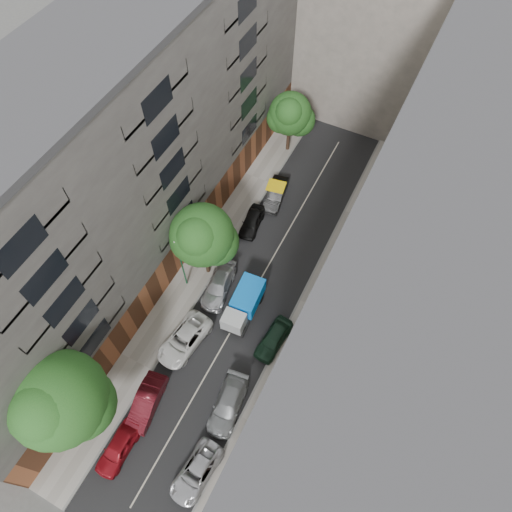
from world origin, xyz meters
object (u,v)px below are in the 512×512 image
Objects in this scene: tree_mid at (203,238)px; pedestrian at (323,276)px; lamp_post at (180,258)px; car_left_3 at (219,286)px; car_right_0 at (197,472)px; car_left_0 at (118,448)px; car_left_4 at (252,221)px; tarp_truck at (244,304)px; car_left_2 at (184,339)px; car_left_1 at (146,402)px; car_right_1 at (228,405)px; tree_far at (290,116)px; tree_near at (60,402)px; car_right_2 at (274,339)px; car_left_5 at (276,194)px.

tree_mid reaches higher than pedestrian.
car_left_3 is at bearing 14.94° from lamp_post.
pedestrian reaches higher than car_right_0.
car_left_4 is (-0.59, 22.37, -0.02)m from car_left_0.
tarp_truck is 0.97× the size of car_left_2.
tarp_truck reaches higher than car_left_1.
car_left_3 is at bearing 115.50° from car_right_1.
lamp_post is at bearing 100.74° from car_left_0.
car_left_2 reaches higher than car_left_4.
car_left_3 is 4.65m from lamp_post.
car_left_1 is 29.83m from tree_far.
car_left_3 is 0.59× the size of tree_mid.
car_left_3 is 0.50× the size of tree_near.
tree_mid is (-4.62, 1.87, 4.36)m from tarp_truck.
car_left_2 is at bearing -147.53° from car_right_2.
car_right_2 is (6.40, 12.52, 0.01)m from car_left_0.
car_right_0 is (5.84, -2.44, -0.11)m from car_left_1.
tree_far is (1.28, 32.68, -1.71)m from tree_near.
car_right_2 reaches higher than car_left_4.
tarp_truck is 0.61× the size of tree_mid.
tarp_truck is at bearing 65.50° from car_left_1.
tarp_truck is 1.11× the size of car_left_5.
tree_far is at bearing 86.42° from car_left_3.
car_left_5 is (0.00, 11.60, 0.04)m from car_left_3.
lamp_post reaches higher than car_left_2.
car_right_1 is (-0.24, 5.04, 0.07)m from car_right_0.
car_left_5 is 11.71m from tree_mid.
tree_mid is at bearing 119.44° from car_right_1.
tree_far is at bearing 107.96° from car_right_0.
car_left_1 is 1.01× the size of car_left_5.
car_left_4 is 0.82× the size of car_right_1.
car_left_3 is at bearing 96.13° from car_left_2.
tree_mid is (-7.55, 14.73, 4.97)m from car_right_0.
lamp_post is at bearing 5.15° from pedestrian.
car_left_0 is 14.80m from car_left_3.
tree_far is 19.12m from lamp_post.
tree_far is at bearing 87.76° from tree_near.
car_right_1 is 28.18m from tree_far.
tarp_truck is at bearing 101.39° from car_right_1.
tree_near is at bearing -94.73° from tree_mid.
tree_far reaches higher than car_right_2.
car_right_2 is at bearing -68.52° from tree_far.
car_left_1 is 17.88m from pedestrian.
car_left_2 reaches higher than car_right_0.
lamp_post is (-1.17, -1.86, -1.33)m from tree_mid.
car_right_2 is at bearing 52.18° from tree_near.
lamp_post is 12.51m from pedestrian.
car_left_3 is at bearing 160.66° from tarp_truck.
car_left_2 is at bearing -76.31° from tree_mid.
pedestrian is (7.76, -6.70, 0.19)m from car_left_5.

